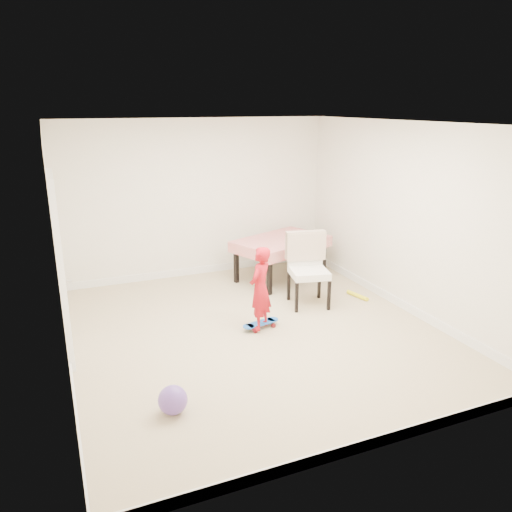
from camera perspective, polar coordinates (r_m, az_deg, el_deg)
name	(u,v)px	position (r m, az deg, el deg)	size (l,w,h in m)	color
ground	(255,331)	(6.49, -0.14, -8.62)	(5.00, 5.00, 0.00)	tan
ceiling	(255,125)	(5.86, -0.15, 14.77)	(4.50, 5.00, 0.04)	silver
wall_back	(197,199)	(8.34, -6.73, 6.48)	(4.50, 0.04, 2.60)	silver
wall_front	(377,308)	(3.98, 13.71, -5.79)	(4.50, 0.04, 2.60)	silver
wall_left	(58,254)	(5.61, -21.67, 0.18)	(0.04, 5.00, 2.60)	silver
wall_right	(404,218)	(7.18, 16.58, 4.16)	(0.04, 5.00, 2.60)	silver
door	(61,271)	(5.98, -21.41, -1.57)	(0.10, 0.94, 2.11)	white
baseboard_back	(200,270)	(8.66, -6.46, -1.61)	(4.50, 0.02, 0.12)	white
baseboard_front	(368,444)	(4.59, 12.65, -20.25)	(4.50, 0.02, 0.12)	white
baseboard_left	(70,360)	(6.07, -20.47, -11.11)	(0.02, 5.00, 0.12)	white
baseboard_right	(397,302)	(7.54, 15.85, -5.05)	(0.02, 5.00, 0.12)	white
dining_table	(281,259)	(8.27, 2.86, -0.32)	(1.49, 0.94, 0.70)	red
dining_chair	(309,270)	(7.17, 6.08, -1.65)	(0.57, 0.65, 1.05)	white
skateboard	(261,325)	(6.57, 0.56, -7.91)	(0.53, 0.19, 0.08)	blue
child	(260,291)	(6.32, 0.47, -4.02)	(0.40, 0.26, 1.09)	#B3111D
balloon	(173,400)	(4.95, -9.49, -15.92)	(0.28, 0.28, 0.28)	#6846A8
foam_toy	(357,296)	(7.72, 11.52, -4.45)	(0.06, 0.06, 0.40)	yellow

